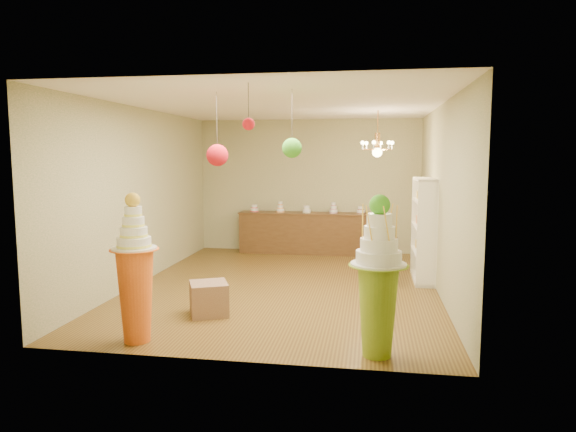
# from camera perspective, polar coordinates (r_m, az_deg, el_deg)

# --- Properties ---
(floor) EXTENTS (6.50, 6.50, 0.00)m
(floor) POSITION_cam_1_polar(r_m,az_deg,el_deg) (8.75, -0.35, -7.76)
(floor) COLOR brown
(floor) RESTS_ON ground
(ceiling) EXTENTS (6.50, 6.50, 0.00)m
(ceiling) POSITION_cam_1_polar(r_m,az_deg,el_deg) (8.51, -0.37, 12.20)
(ceiling) COLOR white
(ceiling) RESTS_ON ground
(wall_back) EXTENTS (5.00, 0.04, 3.00)m
(wall_back) POSITION_cam_1_polar(r_m,az_deg,el_deg) (11.71, 2.27, 3.34)
(wall_back) COLOR tan
(wall_back) RESTS_ON ground
(wall_front) EXTENTS (5.00, 0.04, 3.00)m
(wall_front) POSITION_cam_1_polar(r_m,az_deg,el_deg) (5.34, -6.14, -0.69)
(wall_front) COLOR tan
(wall_front) RESTS_ON ground
(wall_left) EXTENTS (0.04, 6.50, 3.00)m
(wall_left) POSITION_cam_1_polar(r_m,az_deg,el_deg) (9.25, -15.84, 2.20)
(wall_left) COLOR tan
(wall_left) RESTS_ON ground
(wall_right) EXTENTS (0.04, 6.50, 3.00)m
(wall_right) POSITION_cam_1_polar(r_m,az_deg,el_deg) (8.46, 16.60, 1.78)
(wall_right) COLOR tan
(wall_right) RESTS_ON ground
(pedestal_green) EXTENTS (0.72, 0.72, 1.78)m
(pedestal_green) POSITION_cam_1_polar(r_m,az_deg,el_deg) (5.69, 9.97, -7.93)
(pedestal_green) COLOR #82A524
(pedestal_green) RESTS_ON floor
(pedestal_orange) EXTENTS (0.60, 0.60, 1.77)m
(pedestal_orange) POSITION_cam_1_polar(r_m,az_deg,el_deg) (6.31, -16.59, -7.09)
(pedestal_orange) COLOR orange
(pedestal_orange) RESTS_ON floor
(burlap_riser) EXTENTS (0.66, 0.66, 0.45)m
(burlap_riser) POSITION_cam_1_polar(r_m,az_deg,el_deg) (7.25, -8.78, -9.06)
(burlap_riser) COLOR #7F6045
(burlap_riser) RESTS_ON floor
(sideboard) EXTENTS (3.04, 0.54, 1.16)m
(sideboard) POSITION_cam_1_polar(r_m,az_deg,el_deg) (11.54, 2.08, -1.81)
(sideboard) COLOR #503419
(sideboard) RESTS_ON floor
(shelving_unit) EXTENTS (0.33, 1.20, 1.80)m
(shelving_unit) POSITION_cam_1_polar(r_m,az_deg,el_deg) (9.29, 14.86, -1.46)
(shelving_unit) COLOR #EEEBCE
(shelving_unit) RESTS_ON floor
(round_table) EXTENTS (0.73, 0.73, 0.76)m
(round_table) POSITION_cam_1_polar(r_m,az_deg,el_deg) (9.21, 10.25, -4.01)
(round_table) COLOR black
(round_table) RESTS_ON floor
(vase) EXTENTS (0.23, 0.23, 0.20)m
(vase) POSITION_cam_1_polar(r_m,az_deg,el_deg) (9.15, 10.30, -1.75)
(vase) COLOR #EEEBCE
(vase) RESTS_ON round_table
(pom_red_left) EXTENTS (0.28, 0.28, 0.95)m
(pom_red_left) POSITION_cam_1_polar(r_m,az_deg,el_deg) (6.76, -7.86, 6.71)
(pom_red_left) COLOR #3B332A
(pom_red_left) RESTS_ON ceiling
(pom_green_mid) EXTENTS (0.25, 0.25, 0.84)m
(pom_green_mid) POSITION_cam_1_polar(r_m,az_deg,el_deg) (6.41, 0.44, 7.57)
(pom_green_mid) COLOR #3B332A
(pom_green_mid) RESTS_ON ceiling
(pom_red_right) EXTENTS (0.14, 0.14, 0.53)m
(pom_red_right) POSITION_cam_1_polar(r_m,az_deg,el_deg) (5.89, -4.41, 10.17)
(pom_red_right) COLOR #3B332A
(pom_red_right) RESTS_ON ceiling
(chandelier) EXTENTS (0.78, 0.78, 0.85)m
(chandelier) POSITION_cam_1_polar(r_m,az_deg,el_deg) (9.50, 9.89, 7.31)
(chandelier) COLOR #D09149
(chandelier) RESTS_ON ceiling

